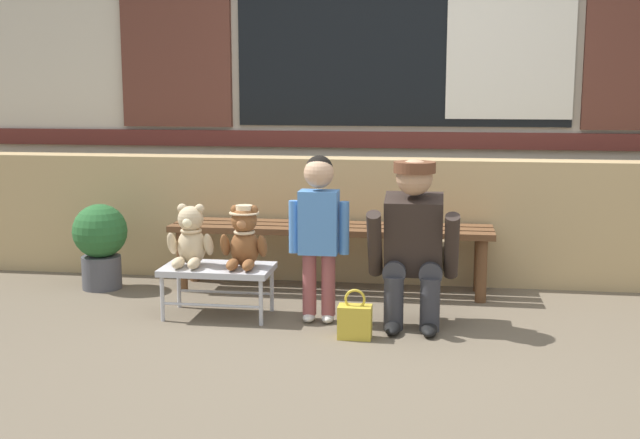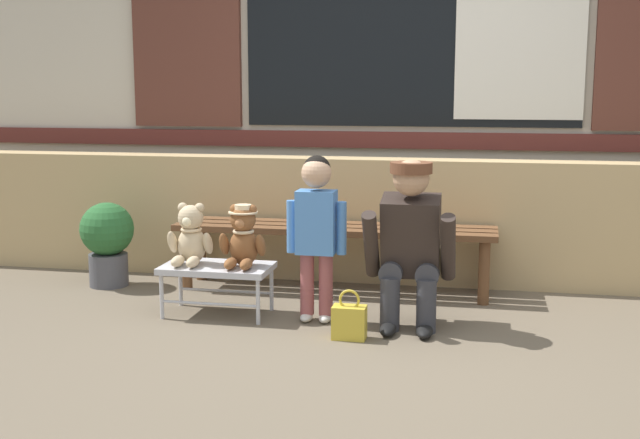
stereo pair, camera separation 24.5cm
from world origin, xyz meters
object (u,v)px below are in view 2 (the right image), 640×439
child_standing (316,220)px  handbag_on_ground (349,321)px  teddy_bear_plain (191,237)px  adult_crouching (412,243)px  potted_plant (107,239)px  small_display_bench (217,271)px  teddy_bear_with_hat (243,237)px  wooden_bench_long (334,236)px

child_standing → handbag_on_ground: child_standing is taller
teddy_bear_plain → adult_crouching: (1.31, -0.03, 0.02)m
child_standing → adult_crouching: bearing=-1.1°
handbag_on_ground → potted_plant: size_ratio=0.48×
small_display_bench → adult_crouching: 1.17m
teddy_bear_with_hat → adult_crouching: 0.99m
handbag_on_ground → wooden_bench_long: bearing=105.2°
handbag_on_ground → potted_plant: potted_plant is taller
child_standing → adult_crouching: (0.54, -0.01, -0.11)m
teddy_bear_with_hat → small_display_bench: bearing=-179.2°
wooden_bench_long → potted_plant: (-1.52, -0.16, -0.05)m
wooden_bench_long → handbag_on_ground: bearing=-74.8°
teddy_bear_plain → child_standing: size_ratio=0.38×
small_display_bench → adult_crouching: adult_crouching is taller
teddy_bear_plain → potted_plant: 0.96m
teddy_bear_with_hat → adult_crouching: bearing=-1.7°
adult_crouching → potted_plant: (-2.10, 0.55, -0.16)m
small_display_bench → potted_plant: 1.09m
wooden_bench_long → adult_crouching: adult_crouching is taller
teddy_bear_with_hat → handbag_on_ground: size_ratio=1.34×
wooden_bench_long → teddy_bear_with_hat: size_ratio=5.78×
adult_crouching → potted_plant: adult_crouching is taller
small_display_bench → handbag_on_ground: size_ratio=2.35×
teddy_bear_with_hat → adult_crouching: adult_crouching is taller
teddy_bear_with_hat → potted_plant: size_ratio=0.64×
child_standing → adult_crouching: 0.56m
wooden_bench_long → teddy_bear_plain: bearing=-137.2°
teddy_bear_plain → child_standing: child_standing is taller
teddy_bear_plain → wooden_bench_long: bearing=42.8°
wooden_bench_long → child_standing: bearing=-87.7°
wooden_bench_long → potted_plant: bearing=-174.1°
teddy_bear_with_hat → child_standing: bearing=-2.5°
teddy_bear_plain → handbag_on_ground: size_ratio=1.34×
adult_crouching → handbag_on_ground: 0.56m
wooden_bench_long → child_standing: size_ratio=2.19×
small_display_bench → handbag_on_ground: bearing=-19.9°
small_display_bench → teddy_bear_plain: teddy_bear_plain is taller
child_standing → potted_plant: child_standing is taller
wooden_bench_long → teddy_bear_plain: size_ratio=5.78×
teddy_bear_with_hat → handbag_on_ground: bearing=-24.2°
small_display_bench → potted_plant: size_ratio=1.12×
teddy_bear_with_hat → potted_plant: (-1.11, 0.52, -0.15)m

